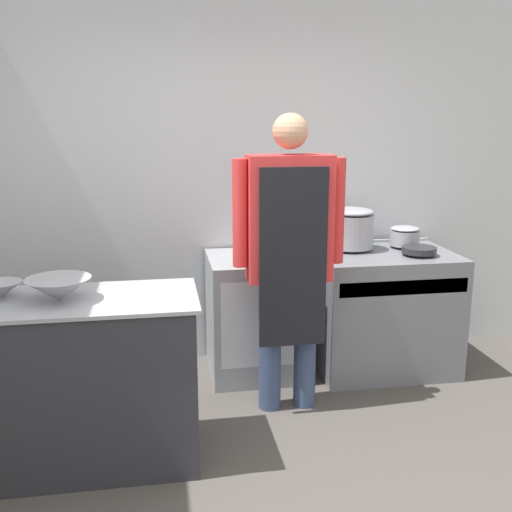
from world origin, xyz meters
name	(u,v)px	position (x,y,z in m)	size (l,w,h in m)	color
wall_back	(223,181)	(0.00, 2.17, 1.35)	(8.00, 0.05, 2.70)	silver
prep_counter	(75,382)	(-0.95, 0.80, 0.46)	(1.30, 0.60, 0.92)	#2D2D33
stove	(382,310)	(1.11, 1.73, 0.44)	(0.97, 0.73, 0.89)	slate
fridge_unit	(254,315)	(0.17, 1.79, 0.43)	(0.63, 0.65, 0.85)	#93999E
person_cook	(289,245)	(0.29, 1.22, 1.06)	(0.68, 0.24, 1.84)	#38476B
mixing_bowl	(59,289)	(-0.99, 0.78, 0.98)	(0.33, 0.33, 0.12)	#9EA0A8
small_bowl	(1,290)	(-1.29, 0.88, 0.96)	(0.21, 0.21, 0.08)	#9EA0A8
stock_pot	(351,227)	(0.89, 1.85, 1.03)	(0.32, 0.32, 0.29)	#9EA0A8
saute_pan	(419,250)	(1.31, 1.60, 0.91)	(0.24, 0.24, 0.04)	#262628
sauce_pot	(405,236)	(1.31, 1.85, 0.96)	(0.22, 0.22, 0.14)	#9EA0A8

